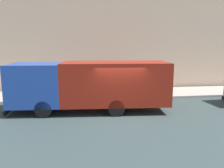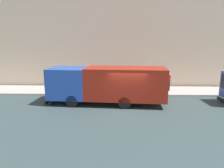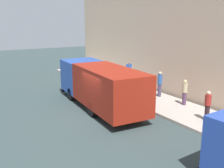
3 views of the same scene
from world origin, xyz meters
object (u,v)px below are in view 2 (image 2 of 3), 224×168
pedestrian_walking (115,78)px  street_sign_post (104,77)px  pedestrian_standing (139,79)px  large_utility_truck (107,83)px  traffic_cone_orange (53,88)px  pedestrian_third (169,81)px

pedestrian_walking → street_sign_post: size_ratio=0.73×
pedestrian_walking → pedestrian_standing: (0.05, -2.29, -0.08)m
pedestrian_walking → street_sign_post: street_sign_post is taller
large_utility_truck → pedestrian_standing: (4.59, -2.81, -0.50)m
pedestrian_walking → pedestrian_standing: bearing=-66.7°
traffic_cone_orange → street_sign_post: 4.76m
pedestrian_walking → pedestrian_third: (-0.96, -4.89, -0.09)m
pedestrian_standing → pedestrian_third: bearing=122.7°
large_utility_truck → pedestrian_standing: 5.40m
pedestrian_walking → pedestrian_third: bearing=-79.0°
large_utility_truck → street_sign_post: 2.53m
traffic_cone_orange → street_sign_post: (-0.39, -4.60, 1.14)m
large_utility_truck → pedestrian_third: large_utility_truck is taller
pedestrian_walking → street_sign_post: 2.27m
large_utility_truck → pedestrian_third: size_ratio=5.32×
pedestrian_third → traffic_cone_orange: 10.40m
pedestrian_standing → traffic_cone_orange: 7.97m
street_sign_post → pedestrian_walking: bearing=-23.2°
large_utility_truck → street_sign_post: bearing=12.2°
pedestrian_walking → street_sign_post: bearing=178.9°
traffic_cone_orange → street_sign_post: bearing=-94.9°
pedestrian_third → pedestrian_standing: bearing=-30.3°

